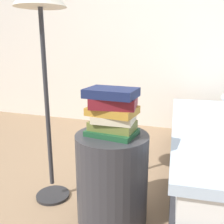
{
  "coord_description": "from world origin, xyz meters",
  "views": [
    {
      "loc": [
        0.45,
        -1.35,
        1.08
      ],
      "look_at": [
        0.0,
        0.0,
        0.7
      ],
      "focal_mm": 40.91,
      "sensor_mm": 36.0,
      "label": 1
    }
  ],
  "objects_px": {
    "book_cream": "(114,119)",
    "book_ochre": "(113,111)",
    "side_table": "(112,177)",
    "book_forest": "(112,132)",
    "floor_lamp": "(40,4)",
    "book_maroon": "(114,102)",
    "book_navy": "(112,93)",
    "book_olive": "(112,125)"
  },
  "relations": [
    {
      "from": "book_cream",
      "to": "book_navy",
      "type": "height_order",
      "value": "book_navy"
    },
    {
      "from": "book_cream",
      "to": "book_maroon",
      "type": "relative_size",
      "value": 0.91
    },
    {
      "from": "book_maroon",
      "to": "book_olive",
      "type": "bearing_deg",
      "value": 173.11
    },
    {
      "from": "book_cream",
      "to": "book_ochre",
      "type": "height_order",
      "value": "book_ochre"
    },
    {
      "from": "side_table",
      "to": "book_maroon",
      "type": "height_order",
      "value": "book_maroon"
    },
    {
      "from": "book_olive",
      "to": "book_ochre",
      "type": "height_order",
      "value": "book_ochre"
    },
    {
      "from": "book_forest",
      "to": "side_table",
      "type": "bearing_deg",
      "value": 70.16
    },
    {
      "from": "book_maroon",
      "to": "book_navy",
      "type": "bearing_deg",
      "value": -114.61
    },
    {
      "from": "book_forest",
      "to": "book_navy",
      "type": "relative_size",
      "value": 0.99
    },
    {
      "from": "side_table",
      "to": "book_forest",
      "type": "xyz_separation_m",
      "value": [
        -0.0,
        -0.0,
        0.3
      ]
    },
    {
      "from": "floor_lamp",
      "to": "book_maroon",
      "type": "bearing_deg",
      "value": -7.83
    },
    {
      "from": "side_table",
      "to": "book_ochre",
      "type": "bearing_deg",
      "value": 67.99
    },
    {
      "from": "side_table",
      "to": "book_cream",
      "type": "bearing_deg",
      "value": -7.55
    },
    {
      "from": "book_forest",
      "to": "floor_lamp",
      "type": "xyz_separation_m",
      "value": [
        -0.48,
        0.08,
        0.74
      ]
    },
    {
      "from": "book_ochre",
      "to": "book_navy",
      "type": "relative_size",
      "value": 0.96
    },
    {
      "from": "side_table",
      "to": "book_ochre",
      "type": "relative_size",
      "value": 2.07
    },
    {
      "from": "book_forest",
      "to": "book_cream",
      "type": "distance_m",
      "value": 0.09
    },
    {
      "from": "book_forest",
      "to": "book_maroon",
      "type": "bearing_deg",
      "value": 59.35
    },
    {
      "from": "book_olive",
      "to": "book_maroon",
      "type": "xyz_separation_m",
      "value": [
        0.01,
        0.0,
        0.14
      ]
    },
    {
      "from": "side_table",
      "to": "floor_lamp",
      "type": "height_order",
      "value": "floor_lamp"
    },
    {
      "from": "book_olive",
      "to": "book_cream",
      "type": "bearing_deg",
      "value": -33.79
    },
    {
      "from": "side_table",
      "to": "book_cream",
      "type": "distance_m",
      "value": 0.38
    },
    {
      "from": "book_cream",
      "to": "book_maroon",
      "type": "bearing_deg",
      "value": 100.57
    },
    {
      "from": "book_forest",
      "to": "floor_lamp",
      "type": "bearing_deg",
      "value": 178.11
    },
    {
      "from": "floor_lamp",
      "to": "book_cream",
      "type": "bearing_deg",
      "value": -9.11
    },
    {
      "from": "side_table",
      "to": "book_olive",
      "type": "bearing_deg",
      "value": 109.79
    },
    {
      "from": "book_cream",
      "to": "book_navy",
      "type": "distance_m",
      "value": 0.15
    },
    {
      "from": "floor_lamp",
      "to": "side_table",
      "type": "bearing_deg",
      "value": -9.14
    },
    {
      "from": "floor_lamp",
      "to": "book_ochre",
      "type": "bearing_deg",
      "value": -7.7
    },
    {
      "from": "book_maroon",
      "to": "floor_lamp",
      "type": "height_order",
      "value": "floor_lamp"
    },
    {
      "from": "book_forest",
      "to": "book_ochre",
      "type": "height_order",
      "value": "book_ochre"
    },
    {
      "from": "book_cream",
      "to": "floor_lamp",
      "type": "relative_size",
      "value": 0.15
    },
    {
      "from": "book_forest",
      "to": "book_maroon",
      "type": "relative_size",
      "value": 1.09
    },
    {
      "from": "book_ochre",
      "to": "book_forest",
      "type": "bearing_deg",
      "value": -106.42
    },
    {
      "from": "book_olive",
      "to": "floor_lamp",
      "type": "height_order",
      "value": "floor_lamp"
    },
    {
      "from": "book_ochre",
      "to": "floor_lamp",
      "type": "relative_size",
      "value": 0.18
    },
    {
      "from": "side_table",
      "to": "book_navy",
      "type": "distance_m",
      "value": 0.54
    },
    {
      "from": "book_olive",
      "to": "floor_lamp",
      "type": "distance_m",
      "value": 0.85
    },
    {
      "from": "book_ochre",
      "to": "floor_lamp",
      "type": "distance_m",
      "value": 0.78
    },
    {
      "from": "book_ochre",
      "to": "floor_lamp",
      "type": "xyz_separation_m",
      "value": [
        -0.49,
        0.07,
        0.61
      ]
    },
    {
      "from": "book_cream",
      "to": "side_table",
      "type": "bearing_deg",
      "value": 170.74
    },
    {
      "from": "side_table",
      "to": "book_olive",
      "type": "height_order",
      "value": "book_olive"
    }
  ]
}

